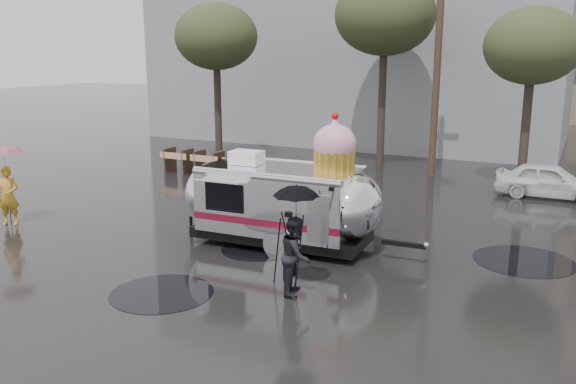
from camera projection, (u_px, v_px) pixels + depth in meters
The scene contains 14 objects.
ground at pixel (170, 280), 13.54m from camera, with size 120.00×120.00×0.00m, color black.
puddles at pixel (342, 268), 14.28m from camera, with size 8.91×7.78×0.01m.
grey_building at pixel (365, 22), 34.72m from camera, with size 22.00×12.00×13.00m, color gray.
utility_pole at pixel (438, 59), 23.62m from camera, with size 1.60×0.28×9.00m.
tree_left at pixel (216, 37), 26.64m from camera, with size 3.64×3.64×6.95m.
tree_mid at pixel (385, 16), 25.18m from camera, with size 4.20×4.20×8.03m.
tree_right at pixel (533, 47), 21.14m from camera, with size 3.36×3.36×6.42m.
barricade_row at pixel (209, 163), 24.50m from camera, with size 4.30×0.80×1.00m.
airstream_trailer at pixel (284, 198), 15.65m from camera, with size 6.68×2.66×3.60m.
person_left at pixel (8, 196), 17.61m from camera, with size 0.62×0.41×1.72m, color gold.
umbrella_pink at pixel (4, 158), 17.36m from camera, with size 1.24×1.24×2.39m.
person_right at pixel (296, 255), 12.65m from camera, with size 0.79×0.44×1.65m, color black.
umbrella_black at pixel (296, 203), 12.39m from camera, with size 1.17×1.17×2.35m.
tripod at pixel (288, 240), 13.14m from camera, with size 0.62×0.67×1.63m.
Camera 1 is at (7.97, -10.26, 5.01)m, focal length 38.00 mm.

